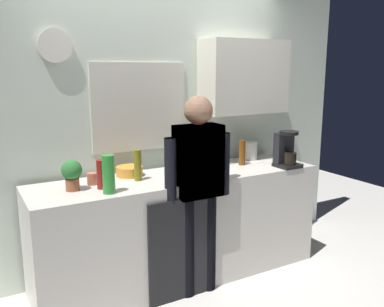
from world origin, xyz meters
TOP-DOWN VIEW (x-y plane):
  - ground_plane at (0.00, 0.00)m, footprint 8.00×8.00m
  - kitchen_counter at (0.00, 0.30)m, footprint 2.49×0.64m
  - dishwasher_panel at (-0.17, -0.03)m, footprint 0.56×0.02m
  - back_wall_assembly at (0.11, 0.70)m, footprint 4.09×0.42m
  - coffee_maker at (0.98, 0.10)m, footprint 0.20×0.20m
  - bottle_clear_soda at (-0.68, 0.10)m, footprint 0.09×0.09m
  - bottle_red_vinegar at (-0.70, 0.24)m, footprint 0.06×0.06m
  - bottle_dark_sauce at (0.25, 0.53)m, footprint 0.06×0.06m
  - bottle_green_wine at (0.14, 0.44)m, footprint 0.07×0.07m
  - bottle_amber_beer at (0.67, 0.34)m, footprint 0.06×0.06m
  - bottle_olive_oil at (-0.37, 0.32)m, footprint 0.06×0.06m
  - cup_terracotta_mug at (-0.72, 0.38)m, footprint 0.08×0.08m
  - mixing_bowl at (-0.38, 0.49)m, footprint 0.22×0.22m
  - potted_plant at (-0.89, 0.30)m, footprint 0.15×0.15m
  - storage_canister at (0.88, 0.49)m, footprint 0.14×0.14m
  - person_at_sink at (0.00, 0.00)m, footprint 0.57×0.22m
  - person_guest at (0.00, 0.00)m, footprint 0.57×0.22m

SIDE VIEW (x-z plane):
  - ground_plane at x=0.00m, z-range 0.00..0.00m
  - dishwasher_panel at x=-0.17m, z-range 0.00..0.83m
  - kitchen_counter at x=0.00m, z-range 0.00..0.92m
  - person_at_sink at x=0.00m, z-range 0.15..1.75m
  - person_guest at x=0.00m, z-range 0.15..1.75m
  - mixing_bowl at x=-0.38m, z-range 0.92..1.00m
  - cup_terracotta_mug at x=-0.72m, z-range 0.92..1.01m
  - storage_canister at x=0.88m, z-range 0.92..1.09m
  - bottle_dark_sauce at x=0.25m, z-range 0.92..1.10m
  - bottle_red_vinegar at x=-0.70m, z-range 0.92..1.14m
  - bottle_amber_beer at x=0.67m, z-range 0.92..1.15m
  - bottle_olive_oil at x=-0.37m, z-range 0.92..1.17m
  - potted_plant at x=-0.89m, z-range 0.94..1.17m
  - bottle_clear_soda at x=-0.68m, z-range 0.92..1.20m
  - coffee_maker at x=0.98m, z-range 0.90..1.23m
  - bottle_green_wine at x=0.14m, z-range 0.92..1.22m
  - back_wall_assembly at x=0.11m, z-range 0.06..2.66m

